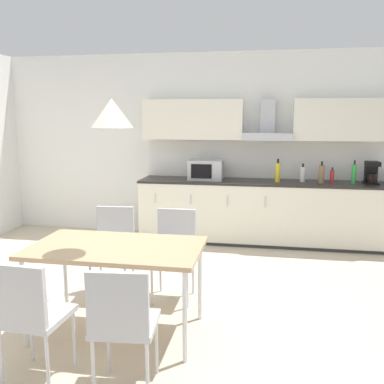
% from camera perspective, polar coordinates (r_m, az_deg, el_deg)
% --- Properties ---
extents(ground_plane, '(8.85, 7.83, 0.02)m').
position_cam_1_polar(ground_plane, '(4.19, -4.96, -15.17)').
color(ground_plane, beige).
extents(wall_back, '(7.08, 0.10, 2.68)m').
position_cam_1_polar(wall_back, '(6.41, 1.06, 6.19)').
color(wall_back, white).
rests_on(wall_back, ground_plane).
extents(kitchen_counter, '(3.53, 0.64, 0.88)m').
position_cam_1_polar(kitchen_counter, '(6.10, 9.69, -2.64)').
color(kitchen_counter, '#333333').
rests_on(kitchen_counter, ground_plane).
extents(backsplash_tile, '(3.51, 0.02, 0.54)m').
position_cam_1_polar(backsplash_tile, '(6.28, 9.91, 4.27)').
color(backsplash_tile, silver).
rests_on(backsplash_tile, kitchen_counter).
extents(upper_wall_cabinets, '(3.51, 0.40, 0.56)m').
position_cam_1_polar(upper_wall_cabinets, '(6.09, 10.06, 9.38)').
color(upper_wall_cabinets, silver).
extents(microwave, '(0.48, 0.35, 0.28)m').
position_cam_1_polar(microwave, '(6.06, 1.87, 2.97)').
color(microwave, '#ADADB2').
rests_on(microwave, kitchen_counter).
extents(coffee_maker, '(0.18, 0.19, 0.30)m').
position_cam_1_polar(coffee_maker, '(6.18, 22.81, 2.41)').
color(coffee_maker, black).
rests_on(coffee_maker, kitchen_counter).
extents(bottle_white, '(0.07, 0.07, 0.25)m').
position_cam_1_polar(bottle_white, '(6.07, 14.54, 2.34)').
color(bottle_white, white).
rests_on(bottle_white, kitchen_counter).
extents(bottle_yellow, '(0.07, 0.07, 0.32)m').
position_cam_1_polar(bottle_yellow, '(5.95, 11.35, 2.61)').
color(bottle_yellow, yellow).
rests_on(bottle_yellow, kitchen_counter).
extents(bottle_green, '(0.06, 0.06, 0.31)m').
position_cam_1_polar(bottle_green, '(6.09, 20.78, 2.29)').
color(bottle_green, green).
rests_on(bottle_green, kitchen_counter).
extents(bottle_red, '(0.06, 0.06, 0.21)m').
position_cam_1_polar(bottle_red, '(6.12, 18.17, 2.04)').
color(bottle_red, red).
rests_on(bottle_red, kitchen_counter).
extents(bottle_brown, '(0.08, 0.08, 0.29)m').
position_cam_1_polar(bottle_brown, '(5.99, 16.87, 2.31)').
color(bottle_brown, brown).
rests_on(bottle_brown, kitchen_counter).
extents(dining_table, '(1.38, 0.80, 0.74)m').
position_cam_1_polar(dining_table, '(3.54, -10.07, -7.83)').
color(dining_table, tan).
rests_on(dining_table, ground_plane).
extents(chair_far_right, '(0.40, 0.40, 0.87)m').
position_cam_1_polar(chair_far_right, '(4.22, -2.32, -7.03)').
color(chair_far_right, '#B2B2B7').
rests_on(chair_far_right, ground_plane).
extents(chair_near_left, '(0.42, 0.42, 0.87)m').
position_cam_1_polar(chair_near_left, '(3.07, -20.91, -14.48)').
color(chair_near_left, '#B2B2B7').
rests_on(chair_near_left, ground_plane).
extents(chair_near_right, '(0.44, 0.44, 0.87)m').
position_cam_1_polar(chair_near_right, '(2.82, -9.29, -16.25)').
color(chair_near_right, '#B2B2B7').
rests_on(chair_near_right, ground_plane).
extents(chair_far_left, '(0.44, 0.44, 0.87)m').
position_cam_1_polar(chair_far_left, '(4.40, -10.41, -6.50)').
color(chair_far_left, '#B2B2B7').
rests_on(chair_far_left, ground_plane).
extents(pendant_lamp, '(0.32, 0.32, 0.22)m').
position_cam_1_polar(pendant_lamp, '(3.37, -10.65, 10.31)').
color(pendant_lamp, silver).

